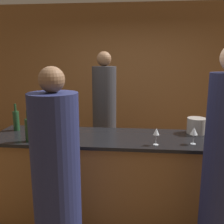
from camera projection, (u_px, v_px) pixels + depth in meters
name	position (u px, v px, depth m)	size (l,w,h in m)	color
ground_plane	(122.00, 220.00, 2.90)	(14.00, 14.00, 0.00)	brown
back_wall	(129.00, 83.00, 4.64)	(8.00, 0.06, 2.80)	brown
bar_counter	(122.00, 180.00, 2.79)	(2.85, 0.70, 1.01)	brown
bartender	(104.00, 125.00, 3.56)	(0.33, 0.33, 1.93)	#2D2D33
guest_0	(224.00, 178.00, 1.97)	(0.33, 0.33, 1.95)	#1E234C
guest_1	(57.00, 186.00, 2.02)	(0.38, 0.38, 1.78)	#1E234C
wine_bottle_0	(16.00, 120.00, 2.91)	(0.07, 0.07, 0.32)	#19381E
wine_bottle_1	(29.00, 130.00, 2.51)	(0.07, 0.07, 0.32)	black
ice_bucket	(196.00, 126.00, 2.80)	(0.21, 0.21, 0.18)	#9E9993
wine_glass_0	(220.00, 131.00, 2.46)	(0.06, 0.06, 0.17)	silver
wine_glass_1	(156.00, 132.00, 2.41)	(0.06, 0.06, 0.17)	silver
wine_glass_3	(194.00, 132.00, 2.43)	(0.07, 0.07, 0.17)	silver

